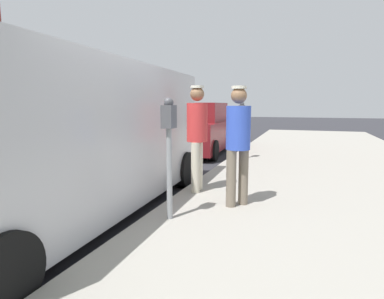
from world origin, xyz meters
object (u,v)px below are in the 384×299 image
parked_van (72,136)px  parking_meter_near (169,138)px  pedestrian_in_red (197,131)px  parking_meter_far (242,120)px  parked_sedan_ahead (199,130)px  pedestrian_in_blue (238,138)px

parked_van → parking_meter_near: bearing=-1.6°
pedestrian_in_red → parked_van: 1.93m
parking_meter_far → parked_van: bearing=-107.6°
parking_meter_near → parked_sedan_ahead: 6.85m
parking_meter_near → pedestrian_in_red: (-0.09, 1.36, -0.03)m
parked_sedan_ahead → parking_meter_far: bearing=-46.0°
parked_sedan_ahead → parking_meter_near: bearing=-75.0°
pedestrian_in_red → parked_sedan_ahead: size_ratio=0.39×
parking_meter_near → parked_van: bearing=178.4°
parking_meter_far → parked_sedan_ahead: 2.59m
pedestrian_in_blue → parked_sedan_ahead: 6.30m
pedestrian_in_blue → parked_sedan_ahead: (-2.47, 5.78, -0.37)m
pedestrian_in_red → pedestrian_in_blue: pedestrian_in_red is taller
parking_meter_far → pedestrian_in_red: size_ratio=0.87×
parking_meter_near → parking_meter_far: same height
parking_meter_far → pedestrian_in_blue: pedestrian_in_blue is taller
parking_meter_near → pedestrian_in_blue: 1.08m
pedestrian_in_blue → parked_van: 2.33m
parking_meter_near → parked_van: 1.50m
pedestrian_in_red → parked_sedan_ahead: (-1.68, 5.24, -0.40)m
parking_meter_near → pedestrian_in_blue: pedestrian_in_blue is taller
pedestrian_in_red → parked_van: bearing=-136.8°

